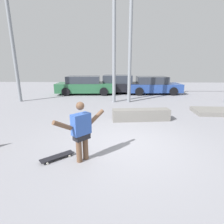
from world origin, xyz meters
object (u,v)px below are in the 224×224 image
(grind_box, at_px, (141,115))
(parked_car_black, at_px, (119,84))
(skateboarder, at_px, (81,130))
(manual_pad, at_px, (223,112))
(skateboard, at_px, (57,157))
(parked_car_blue, at_px, (153,85))
(parked_car_green, at_px, (86,85))

(grind_box, xyz_separation_m, parked_car_black, (-0.82, 7.16, 0.45))
(skateboarder, height_order, manual_pad, skateboarder)
(skateboarder, height_order, parked_car_black, skateboarder)
(grind_box, bearing_deg, skateboard, -128.06)
(skateboard, height_order, manual_pad, manual_pad)
(skateboarder, height_order, parked_car_blue, skateboarder)
(skateboard, height_order, parked_car_blue, parked_car_blue)
(grind_box, relative_size, parked_car_blue, 0.56)
(grind_box, height_order, parked_car_green, parked_car_green)
(manual_pad, distance_m, parked_car_black, 7.77)
(parked_car_black, bearing_deg, parked_car_blue, -3.87)
(grind_box, height_order, manual_pad, grind_box)
(manual_pad, distance_m, parked_car_blue, 6.17)
(grind_box, bearing_deg, skateboarder, -119.73)
(skateboarder, relative_size, manual_pad, 0.54)
(parked_car_black, bearing_deg, grind_box, -80.98)
(parked_car_green, distance_m, parked_car_black, 2.70)
(skateboard, distance_m, parked_car_blue, 10.92)
(skateboarder, distance_m, grind_box, 3.72)
(skateboarder, relative_size, parked_car_blue, 0.35)
(grind_box, xyz_separation_m, parked_car_green, (-3.47, 6.61, 0.43))
(parked_car_green, relative_size, parked_car_black, 1.09)
(manual_pad, bearing_deg, skateboard, -146.57)
(parked_car_green, bearing_deg, skateboard, -87.24)
(skateboarder, bearing_deg, grind_box, 14.06)
(skateboarder, distance_m, manual_pad, 7.33)
(parked_car_green, relative_size, parked_car_blue, 1.08)
(skateboard, bearing_deg, skateboarder, -44.06)
(skateboarder, distance_m, parked_car_green, 9.94)
(manual_pad, height_order, parked_car_black, parked_car_black)
(skateboarder, relative_size, skateboard, 1.92)
(parked_car_black, bearing_deg, skateboard, -96.61)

